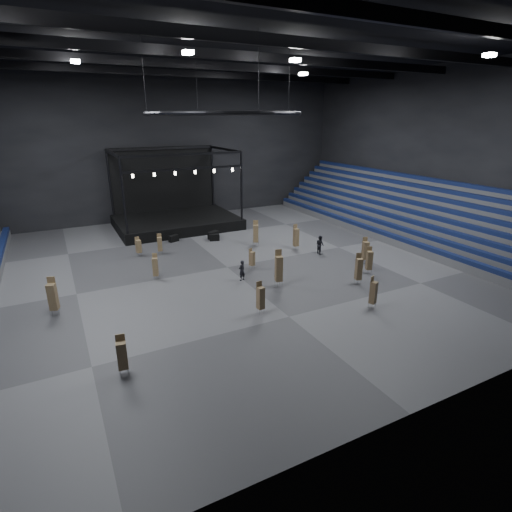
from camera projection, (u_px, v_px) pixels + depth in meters
name	position (u px, v px, depth m)	size (l,w,h in m)	color
floor	(227.00, 267.00, 35.75)	(50.00, 50.00, 0.00)	#4A4A4C
ceiling	(222.00, 42.00, 29.78)	(50.00, 42.00, 0.20)	black
wall_back	(160.00, 148.00, 50.39)	(50.00, 0.20, 18.00)	black
wall_front	(441.00, 222.00, 15.15)	(50.00, 0.20, 18.00)	black
wall_right	(436.00, 153.00, 43.55)	(0.20, 42.00, 18.00)	black
bleachers_right	(414.00, 220.00, 45.07)	(7.20, 40.00, 6.40)	#515254
stage	(175.00, 214.00, 48.89)	(14.00, 10.00, 9.20)	black
truss_ring	(223.00, 113.00, 31.44)	(12.30, 12.30, 5.15)	black
roof_girders	(222.00, 54.00, 30.05)	(49.00, 30.35, 0.70)	black
floodlights	(245.00, 57.00, 26.89)	(28.60, 16.60, 0.25)	white
flight_case_left	(174.00, 238.00, 42.99)	(1.05, 0.52, 0.70)	black
flight_case_mid	(214.00, 237.00, 43.32)	(1.06, 0.53, 0.71)	black
flight_case_right	(213.00, 235.00, 43.98)	(1.22, 0.61, 0.82)	black
chair_stack_0	(261.00, 297.00, 27.02)	(0.50, 0.50, 2.33)	silver
chair_stack_1	(365.00, 250.00, 36.27)	(0.58, 0.58, 2.49)	silver
chair_stack_2	(122.00, 354.00, 20.53)	(0.57, 0.57, 2.30)	silver
chair_stack_3	(256.00, 233.00, 41.21)	(0.70, 0.70, 2.70)	silver
chair_stack_4	(369.00, 260.00, 33.96)	(0.59, 0.59, 2.40)	silver
chair_stack_5	(279.00, 268.00, 31.33)	(0.66, 0.66, 3.01)	silver
chair_stack_6	(155.00, 266.00, 32.73)	(0.54, 0.54, 2.25)	silver
chair_stack_7	(359.00, 269.00, 31.82)	(0.57, 0.57, 2.59)	silver
chair_stack_8	(138.00, 246.00, 38.28)	(0.54, 0.54, 1.91)	silver
chair_stack_9	(252.00, 258.00, 35.06)	(0.55, 0.55, 1.89)	silver
chair_stack_10	(373.00, 292.00, 27.86)	(0.54, 0.54, 2.35)	silver
chair_stack_11	(53.00, 296.00, 26.74)	(0.67, 0.67, 2.73)	silver
chair_stack_12	(160.00, 244.00, 38.75)	(0.54, 0.54, 2.07)	silver
chair_stack_13	(296.00, 237.00, 40.06)	(0.47, 0.47, 2.63)	silver
man_center	(242.00, 270.00, 32.65)	(0.63, 0.41, 1.73)	black
crew_member	(320.00, 245.00, 39.06)	(0.88, 0.69, 1.82)	black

